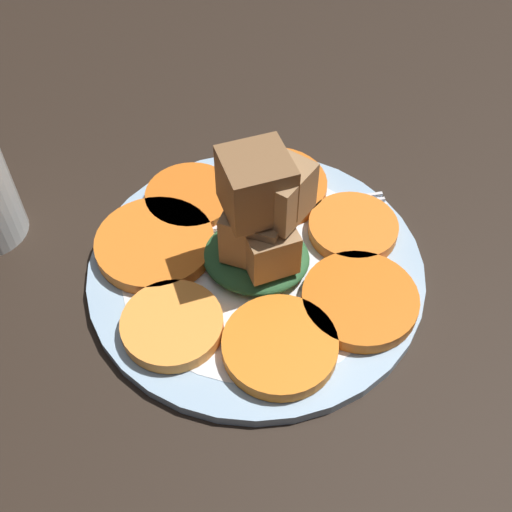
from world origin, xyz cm
name	(u,v)px	position (x,y,z in cm)	size (l,w,h in cm)	color
table_slab	(256,279)	(0.00, 0.00, 1.00)	(120.00, 120.00, 2.00)	black
plate	(256,268)	(0.00, 0.00, 2.52)	(27.71, 27.71, 1.05)	#99B7D1
carrot_slice_0	(191,198)	(7.09, -5.83, 3.68)	(8.00, 8.00, 1.16)	orange
carrot_slice_1	(153,248)	(8.60, 0.45, 3.68)	(9.93, 9.93, 1.16)	orange
carrot_slice_2	(172,325)	(4.94, 7.51, 3.68)	(7.77, 7.77, 1.16)	#F99439
carrot_slice_3	(280,346)	(-3.32, 7.75, 3.68)	(8.60, 8.60, 1.16)	orange
carrot_slice_4	(360,300)	(-8.71, 2.44, 3.68)	(9.07, 9.07, 1.16)	orange
carrot_slice_5	(353,228)	(-7.43, -5.00, 3.68)	(7.61, 7.61, 1.16)	orange
carrot_slice_6	(279,187)	(-0.42, -8.74, 3.68)	(9.38, 9.38, 1.16)	orange
center_pile	(260,223)	(-0.32, 0.00, 8.10)	(8.74, 7.87, 11.41)	#2D6033
fork	(291,215)	(-2.00, -5.83, 3.30)	(17.49, 8.37, 0.40)	silver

